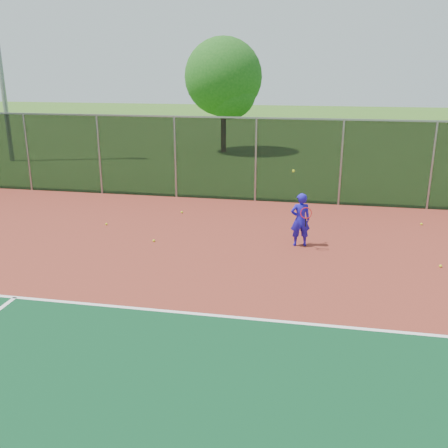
{
  "coord_description": "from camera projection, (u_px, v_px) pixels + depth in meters",
  "views": [
    {
      "loc": [
        -0.81,
        -5.67,
        4.73
      ],
      "look_at": [
        -2.83,
        5.0,
        1.3
      ],
      "focal_mm": 40.0,
      "sensor_mm": 36.0,
      "label": 1
    }
  ],
  "objects": [
    {
      "name": "court_apron",
      "position": [
        355.0,
        358.0,
        8.47
      ],
      "size": [
        30.0,
        20.0,
        0.02
      ],
      "primitive_type": "cube",
      "color": "maroon",
      "rests_on": "ground"
    },
    {
      "name": "tree_back_left",
      "position": [
        225.0,
        81.0,
        27.76
      ],
      "size": [
        4.33,
        4.33,
        6.37
      ],
      "color": "#322012",
      "rests_on": "ground"
    },
    {
      "name": "practice_ball_6",
      "position": [
        421.0,
        224.0,
        15.53
      ],
      "size": [
        0.07,
        0.07,
        0.07
      ],
      "primitive_type": "sphere",
      "color": "#D4E51A",
      "rests_on": "court_apron"
    },
    {
      "name": "practice_ball_2",
      "position": [
        440.0,
        266.0,
        12.26
      ],
      "size": [
        0.07,
        0.07,
        0.07
      ],
      "primitive_type": "sphere",
      "color": "#D4E51A",
      "rests_on": "court_apron"
    },
    {
      "name": "practice_ball_1",
      "position": [
        154.0,
        241.0,
        14.04
      ],
      "size": [
        0.07,
        0.07,
        0.07
      ],
      "primitive_type": "sphere",
      "color": "#D4E51A",
      "rests_on": "court_apron"
    },
    {
      "name": "practice_ball_3",
      "position": [
        182.0,
        212.0,
        16.8
      ],
      "size": [
        0.07,
        0.07,
        0.07
      ],
      "primitive_type": "sphere",
      "color": "#D4E51A",
      "rests_on": "court_apron"
    },
    {
      "name": "practice_ball_7",
      "position": [
        106.0,
        224.0,
        15.52
      ],
      "size": [
        0.07,
        0.07,
        0.07
      ],
      "primitive_type": "sphere",
      "color": "#D4E51A",
      "rests_on": "court_apron"
    },
    {
      "name": "ground",
      "position": [
        364.0,
        441.0,
        6.6
      ],
      "size": [
        120.0,
        120.0,
        0.0
      ],
      "primitive_type": "plane",
      "color": "#33611B",
      "rests_on": "ground"
    },
    {
      "name": "tennis_player",
      "position": [
        300.0,
        220.0,
        13.55
      ],
      "size": [
        0.61,
        0.65,
        2.1
      ],
      "color": "#1D13B8",
      "rests_on": "court_apron"
    },
    {
      "name": "fence_back",
      "position": [
        341.0,
        162.0,
        17.37
      ],
      "size": [
        30.0,
        0.06,
        3.03
      ],
      "color": "black",
      "rests_on": "court_apron"
    }
  ]
}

